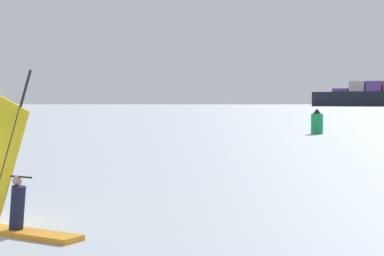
{
  "coord_description": "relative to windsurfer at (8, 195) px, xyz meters",
  "views": [
    {
      "loc": [
        9.27,
        -13.75,
        3.02
      ],
      "look_at": [
        2.92,
        14.25,
        1.88
      ],
      "focal_mm": 60.65,
      "sensor_mm": 36.0,
      "label": 1
    }
  ],
  "objects": [
    {
      "name": "windsurfer",
      "position": [
        0.0,
        0.0,
        0.0
      ],
      "size": [
        3.88,
        1.54,
        3.92
      ],
      "rotation": [
        0.0,
        0.0,
        5.97
      ],
      "color": "orange",
      "rests_on": "ground_plane"
    },
    {
      "name": "channel_buoy",
      "position": [
        5.37,
        49.23,
        0.21
      ],
      "size": [
        1.14,
        1.14,
        2.43
      ],
      "color": "#19994C",
      "rests_on": "ground_plane"
    }
  ]
}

